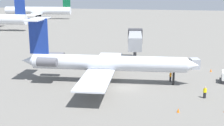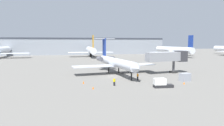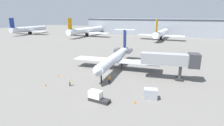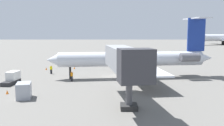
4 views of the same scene
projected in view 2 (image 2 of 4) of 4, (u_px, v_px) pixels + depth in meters
The scene contains 13 objects.
ground_plane at pixel (113, 76), 55.00m from camera, with size 400.00×400.00×0.10m, color #66635E.
regional_jet at pixel (115, 62), 59.12m from camera, with size 25.11×29.48×10.51m.
jet_bridge at pixel (169, 57), 59.62m from camera, with size 13.40×4.90×6.59m.
ground_crew_marshaller at pixel (138, 76), 49.33m from camera, with size 0.45×0.35×1.69m.
ground_crew_loader at pixel (114, 82), 42.75m from camera, with size 0.45×0.47×1.69m.
baggage_tug_lead at pixel (161, 83), 40.94m from camera, with size 4.10×1.73×1.90m.
cargo_container_uld at pixel (185, 77), 47.53m from camera, with size 2.74×2.16×1.93m.
traffic_cone_near at pixel (184, 83), 44.27m from camera, with size 0.36×0.36×0.55m.
traffic_cone_mid at pixel (93, 88), 39.57m from camera, with size 0.36×0.36×0.55m.
traffic_cone_far at pixel (84, 82), 44.86m from camera, with size 0.36×0.36×0.55m.
terminal_building at pixel (82, 46), 155.81m from camera, with size 125.46×18.55×12.52m.
parked_airliner_centre at pixel (91, 50), 127.66m from camera, with size 28.48×33.80×13.16m.
parked_airliner_east_mid at pixel (173, 50), 132.30m from camera, with size 31.48×37.15×13.23m.
Camera 2 is at (-12.30, -52.93, 9.21)m, focal length 32.25 mm.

